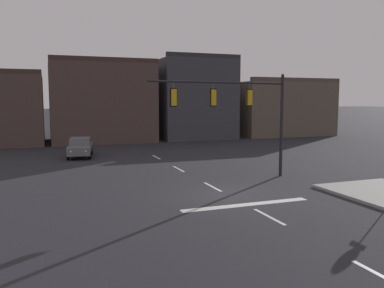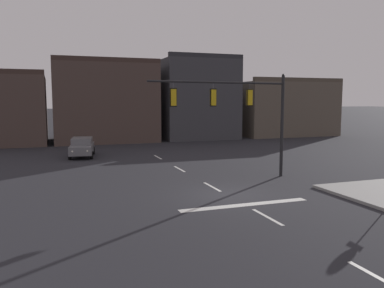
{
  "view_description": "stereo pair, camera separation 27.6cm",
  "coord_description": "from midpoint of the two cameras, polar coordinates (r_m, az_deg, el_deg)",
  "views": [
    {
      "loc": [
        -8.51,
        -17.83,
        4.86
      ],
      "look_at": [
        -0.56,
        3.78,
        2.24
      ],
      "focal_mm": 36.85,
      "sensor_mm": 36.0,
      "label": 1
    },
    {
      "loc": [
        -8.25,
        -17.93,
        4.86
      ],
      "look_at": [
        -0.56,
        3.78,
        2.24
      ],
      "focal_mm": 36.85,
      "sensor_mm": 36.0,
      "label": 2
    }
  ],
  "objects": [
    {
      "name": "lane_centreline",
      "position": [
        22.11,
        2.61,
        -6.2
      ],
      "size": [
        0.16,
        26.4,
        0.01
      ],
      "color": "silver",
      "rests_on": "ground"
    },
    {
      "name": "car_lot_nearside",
      "position": [
        34.61,
        -16.1,
        -0.4
      ],
      "size": [
        2.42,
        4.63,
        1.61
      ],
      "color": "slate",
      "rests_on": "ground"
    },
    {
      "name": "stop_bar_paint",
      "position": [
        18.6,
        7.45,
        -8.69
      ],
      "size": [
        6.4,
        0.5,
        0.01
      ],
      "primitive_type": "cube",
      "color": "silver",
      "rests_on": "ground"
    },
    {
      "name": "signal_mast_near_side",
      "position": [
        23.61,
        6.82,
        5.5
      ],
      "size": [
        8.91,
        1.0,
        6.42
      ],
      "color": "black",
      "rests_on": "ground"
    },
    {
      "name": "building_row",
      "position": [
        49.55,
        -4.87,
        5.53
      ],
      "size": [
        47.9,
        12.93,
        10.1
      ],
      "color": "#473833",
      "rests_on": "ground"
    },
    {
      "name": "ground_plane",
      "position": [
        20.33,
        4.82,
        -7.35
      ],
      "size": [
        400.0,
        400.0,
        0.0
      ],
      "primitive_type": "plane",
      "color": "#232328"
    }
  ]
}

